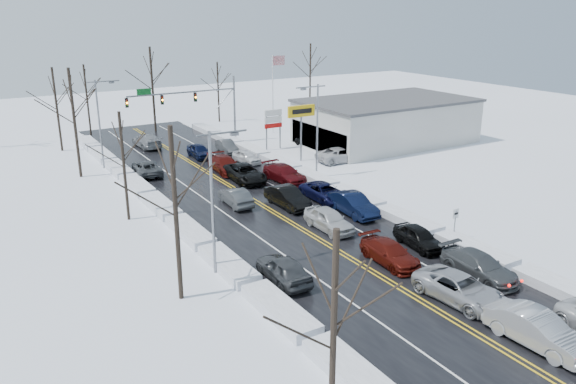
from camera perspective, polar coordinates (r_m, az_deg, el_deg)
ground at (r=42.62m, az=0.89°, el=-3.48°), size 160.00×160.00×0.00m
road_surface at (r=44.21m, az=-0.48°, el=-2.65°), size 14.00×84.00×0.01m
snow_bank_left at (r=41.14m, az=-9.66°, el=-4.57°), size 1.67×72.00×0.64m
snow_bank_right at (r=48.28m, az=7.31°, el=-0.98°), size 1.67×72.00×0.64m
traffic_signal_mast at (r=67.02m, az=-9.42°, el=9.17°), size 13.28×0.39×8.00m
tires_plus_sign at (r=59.70m, az=1.36°, el=7.84°), size 3.20×0.34×6.00m
used_vehicles_sign at (r=65.07m, az=-1.51°, el=7.21°), size 2.20×0.22×4.65m
speed_limit_sign at (r=41.30m, az=16.64°, el=-2.58°), size 0.55×0.09×2.35m
flagpole at (r=73.79m, az=-1.45°, el=10.58°), size 1.87×1.20×10.00m
dealership_building at (r=69.66m, az=9.92°, el=7.13°), size 20.40×12.40×5.30m
streetlight_ne at (r=53.53m, az=2.81°, el=6.95°), size 3.20×0.25×9.00m
streetlight_sw at (r=33.83m, az=-7.44°, el=0.06°), size 3.20×0.25×9.00m
streetlight_nw at (r=59.86m, az=-18.49°, el=7.25°), size 3.20×0.25×9.00m
tree_left_a at (r=19.34m, az=4.73°, el=-11.23°), size 3.60×3.60×9.00m
tree_left_b at (r=30.45m, az=-11.54°, el=1.08°), size 4.00×4.00×10.00m
tree_left_c at (r=43.98m, az=-16.51°, el=4.56°), size 3.40×3.40×8.50m
tree_left_d at (r=57.04m, az=-21.08°, el=8.54°), size 4.20×4.20×10.50m
tree_left_e at (r=68.93m, az=-22.59°, el=9.26°), size 3.80×3.80×9.50m
tree_far_b at (r=76.64m, az=-19.86°, el=10.08°), size 3.60×3.60×9.00m
tree_far_c at (r=76.54m, az=-13.70°, el=11.68°), size 4.40×4.40×11.00m
tree_far_d at (r=81.67m, az=-7.15°, el=11.20°), size 3.40×3.40×8.50m
tree_far_e at (r=89.61m, az=2.28°, el=12.84°), size 4.20×4.20×10.50m
queued_car_1 at (r=31.08m, az=23.77°, el=-14.00°), size 2.09×5.27×1.70m
queued_car_2 at (r=33.73m, az=16.96°, el=-10.51°), size 3.01×5.71×1.53m
queued_car_3 at (r=37.30m, az=10.24°, el=-7.09°), size 2.20×4.94×1.41m
queued_car_4 at (r=42.06m, az=4.16°, el=-3.83°), size 1.92×4.75×1.62m
queued_car_5 at (r=46.75m, az=-0.05°, el=-1.47°), size 1.87×5.02×1.64m
queued_car_6 at (r=53.71m, az=-4.36°, el=1.12°), size 2.96×5.90×1.60m
queued_car_7 at (r=56.92m, az=-6.40°, el=2.04°), size 2.47×5.51×1.57m
queued_car_8 at (r=62.87m, az=-8.97°, el=3.49°), size 1.87×4.40×1.48m
queued_car_11 at (r=36.80m, az=18.74°, el=-8.19°), size 2.14×5.25×1.52m
queued_car_12 at (r=40.07m, az=13.08°, el=-5.44°), size 2.16×4.44×1.46m
queued_car_13 at (r=45.32m, az=6.60°, el=-2.25°), size 1.99×5.18×1.68m
queued_car_14 at (r=48.31m, az=3.75°, el=-0.85°), size 2.51×5.29×1.46m
queued_car_15 at (r=53.43m, az=-0.35°, el=1.08°), size 2.55×5.55×1.57m
queued_car_16 at (r=60.08m, az=-4.19°, el=2.98°), size 2.03×4.09×1.34m
queued_car_17 at (r=64.73m, az=-6.22°, el=4.04°), size 1.83×4.30×1.38m
oncoming_car_0 at (r=47.27m, az=-5.32°, el=-1.33°), size 1.75×4.49×1.46m
oncoming_car_1 at (r=57.32m, az=-14.09°, el=1.71°), size 3.00×5.41×1.43m
oncoming_car_2 at (r=68.74m, az=-14.07°, el=4.43°), size 2.40×5.58×1.60m
oncoming_car_3 at (r=34.47m, az=-0.47°, el=-8.99°), size 2.04×4.73×1.59m
parked_car_0 at (r=60.67m, az=5.42°, el=3.10°), size 5.72×2.91×1.55m
parked_car_1 at (r=64.20m, az=6.48°, el=3.91°), size 2.64×5.57×1.57m
parked_car_2 at (r=66.95m, az=2.36°, el=4.61°), size 2.19×4.89×1.63m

